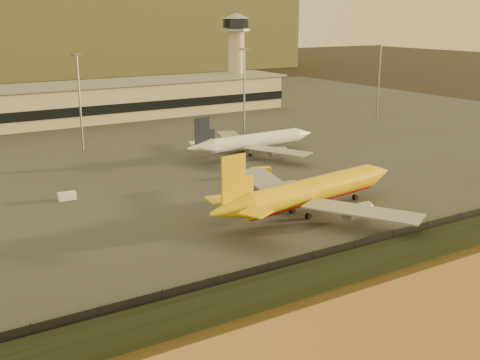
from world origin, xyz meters
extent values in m
plane|color=black|center=(0.00, 0.00, 0.00)|extent=(900.00, 900.00, 0.00)
cube|color=black|center=(0.00, -17.00, 0.70)|extent=(320.00, 7.00, 1.40)
cube|color=#2D2D2D|center=(0.00, 95.00, 0.10)|extent=(320.00, 220.00, 0.20)
cube|color=black|center=(0.00, -13.00, 1.30)|extent=(300.00, 0.05, 2.20)
cube|color=tan|center=(0.00, 125.00, 6.20)|extent=(160.00, 22.00, 12.00)
cube|color=black|center=(0.00, 113.80, 5.20)|extent=(160.00, 0.60, 3.00)
cube|color=gray|center=(0.00, 125.00, 12.50)|extent=(164.00, 24.00, 0.60)
cylinder|color=tan|center=(70.00, 131.00, 15.20)|extent=(6.40, 6.40, 30.00)
cylinder|color=black|center=(70.00, 131.00, 31.95)|extent=(10.40, 10.40, 3.50)
cone|color=gray|center=(70.00, 131.00, 34.70)|extent=(11.20, 11.20, 2.00)
cylinder|color=gray|center=(70.00, 131.00, 29.40)|extent=(11.20, 11.20, 0.80)
cylinder|color=slate|center=(-10.00, 80.00, 12.70)|extent=(0.50, 0.50, 25.00)
cube|color=slate|center=(-10.00, 80.00, 25.40)|extent=(2.20, 2.20, 0.40)
cylinder|color=slate|center=(40.00, 78.00, 12.70)|extent=(0.50, 0.50, 25.00)
cube|color=slate|center=(40.00, 78.00, 25.40)|extent=(2.20, 2.20, 0.40)
cylinder|color=slate|center=(90.00, 72.00, 12.70)|extent=(0.50, 0.50, 25.00)
cube|color=slate|center=(90.00, 72.00, 25.40)|extent=(2.20, 2.20, 0.40)
cube|color=brown|center=(90.00, 340.00, 35.00)|extent=(220.00, 160.00, 70.00)
cylinder|color=#DDAC0B|center=(9.25, 6.15, 4.52)|extent=(31.82, 8.71, 4.55)
cylinder|color=#AC0B09|center=(9.25, 6.15, 3.73)|extent=(30.82, 7.60, 3.55)
cone|color=#DDAC0B|center=(27.89, 8.66, 4.52)|extent=(6.68, 5.33, 4.55)
cone|color=#DDAC0B|center=(-10.26, 3.52, 4.86)|extent=(8.41, 5.56, 4.55)
cube|color=#DDAC0B|center=(-9.40, 3.64, 9.87)|extent=(4.82, 1.00, 7.96)
cube|color=#DDAC0B|center=(-9.14, 8.26, 5.20)|extent=(5.08, 5.04, 0.27)
cube|color=#DDAC0B|center=(-7.92, -0.75, 5.20)|extent=(5.82, 5.79, 0.27)
cube|color=gray|center=(6.76, 18.04, 3.73)|extent=(10.81, 20.59, 0.27)
cylinder|color=gray|center=(9.32, 15.41, 2.47)|extent=(5.54, 3.18, 2.50)
cube|color=gray|center=(10.00, -5.98, 3.73)|extent=(15.07, 20.14, 0.27)
cylinder|color=gray|center=(11.77, -2.76, 2.47)|extent=(5.54, 3.18, 2.50)
cylinder|color=black|center=(21.17, 7.75, 0.70)|extent=(1.10, 0.92, 1.00)
cylinder|color=slate|center=(21.17, 7.75, 1.22)|extent=(0.17, 0.17, 2.05)
cylinder|color=black|center=(6.27, 3.68, 0.70)|extent=(1.10, 0.92, 1.00)
cylinder|color=slate|center=(6.27, 3.68, 1.22)|extent=(0.17, 0.17, 2.05)
cylinder|color=black|center=(5.72, 7.74, 0.70)|extent=(1.10, 0.92, 1.00)
cylinder|color=slate|center=(5.72, 7.74, 1.22)|extent=(0.17, 0.17, 2.05)
cylinder|color=white|center=(26.74, 51.66, 3.75)|extent=(27.03, 4.77, 3.74)
cylinder|color=gray|center=(26.74, 51.66, 3.10)|extent=(26.25, 3.92, 2.91)
cone|color=white|center=(42.80, 52.28, 3.75)|extent=(5.37, 3.94, 3.74)
cone|color=white|center=(9.94, 51.01, 4.03)|extent=(6.87, 3.99, 3.74)
cube|color=black|center=(10.69, 51.04, 8.14)|extent=(4.12, 0.46, 6.54)
cube|color=white|center=(11.29, 54.80, 4.31)|extent=(4.56, 4.43, 0.22)
cube|color=white|center=(11.58, 47.34, 4.31)|extent=(4.73, 4.62, 0.22)
cube|color=gray|center=(25.60, 61.90, 3.10)|extent=(10.62, 17.59, 0.22)
cylinder|color=gray|center=(27.56, 59.45, 2.07)|extent=(4.56, 2.23, 2.06)
cube|color=gray|center=(26.39, 41.36, 3.10)|extent=(11.67, 17.48, 0.22)
cylinder|color=gray|center=(28.16, 43.96, 2.07)|extent=(4.56, 2.23, 2.06)
cylinder|color=black|center=(37.01, 52.06, 0.61)|extent=(0.85, 0.69, 0.82)
cylinder|color=slate|center=(37.01, 52.06, 1.04)|extent=(0.20, 0.20, 1.68)
cylinder|color=black|center=(24.01, 49.87, 0.61)|extent=(0.85, 0.69, 0.82)
cylinder|color=slate|center=(24.01, 49.87, 1.04)|extent=(0.20, 0.20, 1.68)
cylinder|color=black|center=(23.88, 53.23, 0.61)|extent=(0.85, 0.69, 0.82)
cylinder|color=slate|center=(23.88, 53.23, 1.04)|extent=(0.20, 0.20, 1.68)
cube|color=#DDAC0B|center=(15.46, 32.35, 1.20)|extent=(4.82, 3.22, 1.99)
cube|color=white|center=(-26.88, 37.92, 0.97)|extent=(3.48, 1.71, 1.53)
camera|label=1|loc=(-58.12, -75.94, 35.60)|focal=45.00mm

